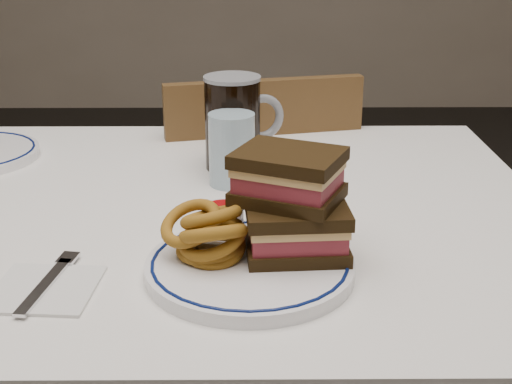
{
  "coord_description": "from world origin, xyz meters",
  "views": [
    {
      "loc": [
        0.18,
        -0.99,
        1.15
      ],
      "look_at": [
        0.19,
        -0.2,
        0.85
      ],
      "focal_mm": 50.0,
      "sensor_mm": 36.0,
      "label": 1
    }
  ],
  "objects_px": {
    "main_plate": "(250,267)",
    "reuben_sandwich": "(292,203)",
    "beer_mug": "(234,122)",
    "chair_far": "(253,240)"
  },
  "relations": [
    {
      "from": "main_plate",
      "to": "reuben_sandwich",
      "type": "relative_size",
      "value": 1.66
    },
    {
      "from": "reuben_sandwich",
      "to": "beer_mug",
      "type": "distance_m",
      "value": 0.37
    },
    {
      "from": "reuben_sandwich",
      "to": "chair_far",
      "type": "bearing_deg",
      "value": 93.97
    },
    {
      "from": "beer_mug",
      "to": "chair_far",
      "type": "bearing_deg",
      "value": 84.23
    },
    {
      "from": "reuben_sandwich",
      "to": "beer_mug",
      "type": "relative_size",
      "value": 0.96
    },
    {
      "from": "chair_far",
      "to": "beer_mug",
      "type": "relative_size",
      "value": 5.42
    },
    {
      "from": "main_plate",
      "to": "chair_far",
      "type": "bearing_deg",
      "value": 89.57
    },
    {
      "from": "chair_far",
      "to": "reuben_sandwich",
      "type": "xyz_separation_m",
      "value": [
        0.05,
        -0.67,
        0.36
      ]
    },
    {
      "from": "main_plate",
      "to": "beer_mug",
      "type": "bearing_deg",
      "value": 93.75
    },
    {
      "from": "main_plate",
      "to": "beer_mug",
      "type": "height_order",
      "value": "beer_mug"
    }
  ]
}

